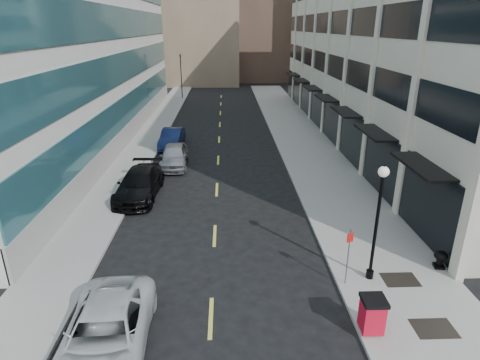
{
  "coord_description": "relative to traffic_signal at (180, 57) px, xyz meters",
  "views": [
    {
      "loc": [
        0.62,
        -9.62,
        9.75
      ],
      "look_at": [
        1.32,
        9.64,
        2.31
      ],
      "focal_mm": 30.0,
      "sensor_mm": 36.0,
      "label": 1
    }
  ],
  "objects": [
    {
      "name": "sidewalk_right",
      "position": [
        13.0,
        -28.0,
        -5.64
      ],
      "size": [
        5.0,
        80.0,
        0.15
      ],
      "primitive_type": "cube",
      "color": "gray",
      "rests_on": "ground"
    },
    {
      "name": "sidewalk_left",
      "position": [
        -1.0,
        -28.0,
        -5.64
      ],
      "size": [
        3.0,
        80.0,
        0.15
      ],
      "primitive_type": "cube",
      "color": "gray",
      "rests_on": "ground"
    },
    {
      "name": "building_right",
      "position": [
        22.44,
        -21.01,
        3.28
      ],
      "size": [
        15.3,
        46.5,
        18.25
      ],
      "color": "beige",
      "rests_on": "ground"
    },
    {
      "name": "building_left",
      "position": [
        -10.45,
        -21.0,
        4.27
      ],
      "size": [
        16.14,
        46.0,
        20.0
      ],
      "color": "white",
      "rests_on": "ground"
    },
    {
      "name": "skyline_tan_near",
      "position": [
        1.5,
        20.0,
        8.28
      ],
      "size": [
        14.0,
        18.0,
        28.0
      ],
      "primitive_type": "cube",
      "color": "#917C5E",
      "rests_on": "ground"
    },
    {
      "name": "skyline_tan_far",
      "position": [
        -8.5,
        30.0,
        5.28
      ],
      "size": [
        12.0,
        14.0,
        22.0
      ],
      "primitive_type": "cube",
      "color": "#917C5E",
      "rests_on": "ground"
    },
    {
      "name": "skyline_stone",
      "position": [
        23.5,
        18.0,
        4.28
      ],
      "size": [
        10.0,
        14.0,
        20.0
      ],
      "primitive_type": "cube",
      "color": "beige",
      "rests_on": "ground"
    },
    {
      "name": "grate_mid",
      "position": [
        13.1,
        -47.0,
        -5.56
      ],
      "size": [
        1.4,
        1.0,
        0.01
      ],
      "primitive_type": "cube",
      "color": "black",
      "rests_on": "sidewalk_right"
    },
    {
      "name": "grate_far",
      "position": [
        13.1,
        -44.2,
        -5.56
      ],
      "size": [
        1.4,
        1.0,
        0.01
      ],
      "primitive_type": "cube",
      "color": "black",
      "rests_on": "sidewalk_right"
    },
    {
      "name": "road_centerline",
      "position": [
        5.5,
        -31.0,
        -5.71
      ],
      "size": [
        0.15,
        68.2,
        0.01
      ],
      "color": "#D8CC4C",
      "rests_on": "ground"
    },
    {
      "name": "traffic_signal",
      "position": [
        0.0,
        0.0,
        0.0
      ],
      "size": [
        0.66,
        0.66,
        6.98
      ],
      "color": "black",
      "rests_on": "ground"
    },
    {
      "name": "car_white_van",
      "position": [
        2.3,
        -47.6,
        -4.93
      ],
      "size": [
        2.88,
        5.76,
        1.57
      ],
      "primitive_type": "imported",
      "rotation": [
        0.0,
        0.0,
        0.05
      ],
      "color": "silver",
      "rests_on": "ground"
    },
    {
      "name": "car_black_pickup",
      "position": [
        0.86,
        -34.94,
        -4.9
      ],
      "size": [
        2.5,
        5.74,
        1.64
      ],
      "primitive_type": "imported",
      "rotation": [
        0.0,
        0.0,
        -0.03
      ],
      "color": "black",
      "rests_on": "ground"
    },
    {
      "name": "car_silver_sedan",
      "position": [
        2.3,
        -29.36,
        -4.9
      ],
      "size": [
        2.08,
        4.86,
        1.64
      ],
      "primitive_type": "imported",
      "rotation": [
        0.0,
        0.0,
        0.03
      ],
      "color": "#95979D",
      "rests_on": "ground"
    },
    {
      "name": "car_blue_sedan",
      "position": [
        1.53,
        -24.24,
        -4.94
      ],
      "size": [
        1.92,
        4.82,
        1.56
      ],
      "primitive_type": "imported",
      "rotation": [
        0.0,
        0.0,
        -0.06
      ],
      "color": "#131F4A",
      "rests_on": "ground"
    },
    {
      "name": "trash_bin",
      "position": [
        10.9,
        -47.0,
        -4.87
      ],
      "size": [
        0.8,
        0.9,
        1.29
      ],
      "rotation": [
        0.0,
        0.0,
        -0.01
      ],
      "color": "red",
      "rests_on": "sidewalk_right"
    },
    {
      "name": "lamppost",
      "position": [
        11.9,
        -44.0,
        -2.68
      ],
      "size": [
        0.41,
        0.41,
        4.91
      ],
      "color": "black",
      "rests_on": "sidewalk_right"
    },
    {
      "name": "sign_post",
      "position": [
        10.8,
        -44.37,
        -4.0
      ],
      "size": [
        0.28,
        0.13,
        2.44
      ],
      "rotation": [
        0.0,
        0.0,
        0.38
      ],
      "color": "slate",
      "rests_on": "sidewalk_right"
    },
    {
      "name": "urn_planter",
      "position": [
        15.1,
        -43.37,
        -5.1
      ],
      "size": [
        0.56,
        0.56,
        0.77
      ],
      "rotation": [
        0.0,
        0.0,
        -0.2
      ],
      "color": "black",
      "rests_on": "sidewalk_right"
    }
  ]
}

